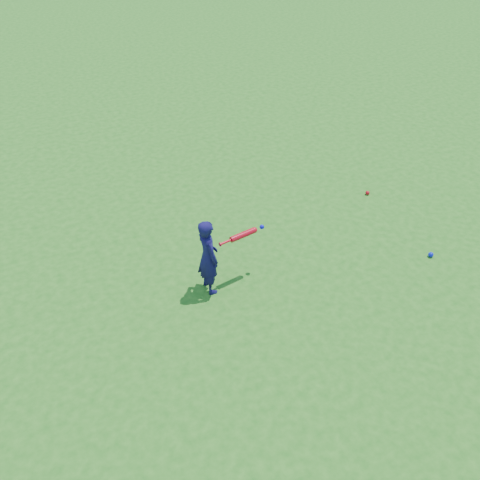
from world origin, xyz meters
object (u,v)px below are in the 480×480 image
Objects in this scene: child at (208,257)px; bat_swing at (245,234)px; ground_ball_red at (367,193)px; ground_ball_blue at (431,255)px.

bat_swing is at bearing -88.46° from child.
ground_ball_red is at bearing 9.62° from bat_swing.
bat_swing is at bearing 161.57° from ground_ball_blue.
ground_ball_blue is (-0.23, -1.76, 0.00)m from ground_ball_red.
bat_swing is (-2.57, 0.86, 0.66)m from ground_ball_blue.
child reaches higher than ground_ball_red.
ground_ball_blue is at bearing -106.89° from child.
child is 15.61× the size of ground_ball_red.
child is 3.51m from ground_ball_red.
child is 3.26m from ground_ball_blue.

